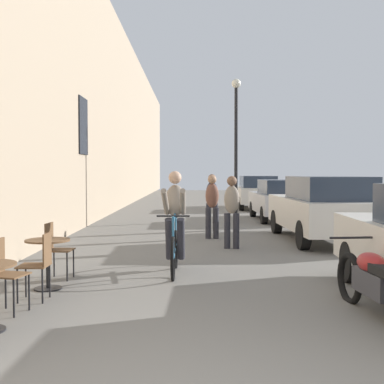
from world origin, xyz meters
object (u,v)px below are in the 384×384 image
(pedestrian_near, at_px, (230,208))
(parked_car_second, at_px, (322,208))
(pedestrian_far, at_px, (210,199))
(parked_car_fourth, at_px, (255,192))
(cafe_chair_near_toward_wall, at_px, (2,270))
(street_lamp, at_px, (234,131))
(cafe_table_mid, at_px, (46,253))
(cafe_chair_mid_toward_wall, at_px, (37,261))
(parked_car_third, at_px, (278,199))
(cyclist_on_bicycle, at_px, (173,224))
(cafe_chair_mid_toward_street, at_px, (54,246))
(pedestrian_mid, at_px, (210,203))
(parked_motorcycle, at_px, (374,283))

(pedestrian_near, distance_m, parked_car_second, 2.64)
(pedestrian_far, bearing_deg, parked_car_fourth, 74.62)
(cafe_chair_near_toward_wall, distance_m, street_lamp, 12.23)
(cafe_table_mid, xyz_separation_m, cafe_chair_mid_toward_wall, (0.08, -0.64, -0.00))
(cafe_table_mid, distance_m, pedestrian_far, 7.64)
(cafe_table_mid, height_order, parked_car_third, parked_car_third)
(cafe_chair_mid_toward_wall, distance_m, parked_car_fourth, 17.38)
(pedestrian_far, bearing_deg, cyclist_on_bicycle, -98.36)
(cafe_chair_mid_toward_street, xyz_separation_m, pedestrian_mid, (2.67, 4.81, 0.39))
(cafe_chair_mid_toward_street, xyz_separation_m, parked_car_second, (5.39, 4.34, 0.31))
(parked_motorcycle, bearing_deg, parked_car_second, 80.33)
(cafe_chair_mid_toward_wall, xyz_separation_m, cyclist_on_bicycle, (1.72, 1.90, 0.29))
(cafe_chair_mid_toward_street, relative_size, parked_motorcycle, 0.41)
(cafe_chair_mid_toward_street, distance_m, pedestrian_far, 7.02)
(cafe_chair_mid_toward_wall, height_order, street_lamp, street_lamp)
(pedestrian_mid, bearing_deg, parked_car_third, 61.83)
(cafe_chair_near_toward_wall, distance_m, cyclist_on_bicycle, 3.18)
(cafe_chair_mid_toward_street, bearing_deg, street_lamp, 68.67)
(cafe_table_mid, bearing_deg, cafe_chair_mid_toward_street, 96.24)
(pedestrian_near, height_order, street_lamp, street_lamp)
(parked_car_third, bearing_deg, cyclist_on_bicycle, -110.49)
(cyclist_on_bicycle, relative_size, parked_car_third, 0.43)
(pedestrian_mid, height_order, parked_car_third, pedestrian_mid)
(parked_motorcycle, bearing_deg, pedestrian_mid, 103.13)
(parked_car_second, height_order, parked_car_third, parked_car_second)
(street_lamp, bearing_deg, pedestrian_far, -107.66)
(cafe_chair_near_toward_wall, relative_size, parked_motorcycle, 0.41)
(cafe_chair_near_toward_wall, bearing_deg, parked_car_third, 65.09)
(street_lamp, height_order, parked_car_third, street_lamp)
(parked_car_fourth, xyz_separation_m, parked_motorcycle, (-0.88, -17.43, -0.39))
(cyclist_on_bicycle, height_order, pedestrian_far, cyclist_on_bicycle)
(cafe_chair_mid_toward_wall, height_order, parked_car_third, parked_car_third)
(cafe_chair_near_toward_wall, height_order, cafe_table_mid, cafe_chair_near_toward_wall)
(cafe_chair_mid_toward_street, bearing_deg, cafe_chair_near_toward_wall, -93.07)
(cafe_table_mid, distance_m, parked_car_third, 11.55)
(cafe_chair_mid_toward_street, height_order, cafe_chair_mid_toward_wall, same)
(street_lamp, bearing_deg, cafe_chair_near_toward_wall, -108.46)
(cafe_chair_mid_toward_street, distance_m, street_lamp, 10.45)
(parked_car_third, height_order, parked_motorcycle, parked_car_third)
(pedestrian_mid, relative_size, parked_motorcycle, 0.75)
(cafe_chair_mid_toward_street, bearing_deg, parked_motorcycle, -26.31)
(pedestrian_mid, relative_size, street_lamp, 0.33)
(parked_car_fourth, bearing_deg, cafe_table_mid, -107.66)
(cafe_table_mid, relative_size, cafe_chair_mid_toward_street, 0.81)
(cafe_chair_near_toward_wall, relative_size, cafe_table_mid, 1.24)
(cafe_chair_near_toward_wall, relative_size, street_lamp, 0.18)
(pedestrian_near, bearing_deg, cafe_chair_mid_toward_street, -134.06)
(parked_motorcycle, bearing_deg, street_lamp, 93.00)
(cafe_chair_near_toward_wall, xyz_separation_m, pedestrian_far, (2.84, 8.36, 0.40))
(cafe_chair_near_toward_wall, height_order, parked_car_fourth, parked_car_fourth)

